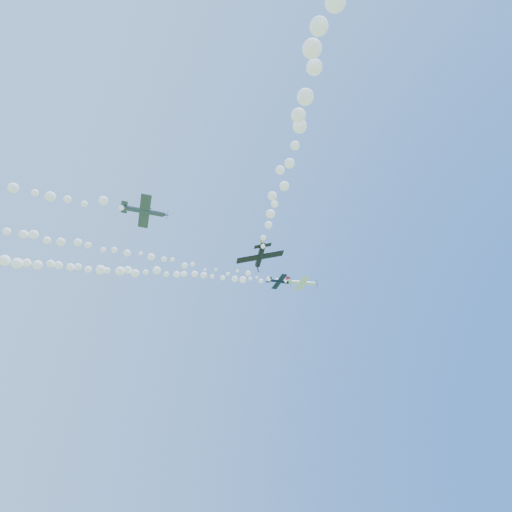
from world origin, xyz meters
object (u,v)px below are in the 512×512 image
plane_white (302,283)px  plane_black (260,256)px  plane_navy (279,281)px  plane_grey (144,211)px

plane_white → plane_black: 32.92m
plane_black → plane_navy: bearing=-17.1°
plane_white → plane_grey: (-41.77, -10.23, -3.36)m
plane_grey → plane_black: bearing=-9.8°
plane_grey → plane_black: (17.20, -8.78, -7.52)m
plane_white → plane_black: size_ratio=1.06×
plane_navy → plane_grey: 38.53m
plane_white → plane_navy: size_ratio=1.24×
plane_white → plane_black: (-24.57, -19.01, -10.88)m
plane_navy → plane_black: bearing=-121.1°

